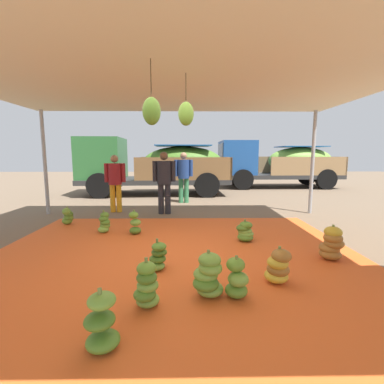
% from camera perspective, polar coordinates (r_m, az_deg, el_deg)
% --- Properties ---
extents(ground_plane, '(40.00, 40.00, 0.00)m').
position_cam_1_polar(ground_plane, '(7.58, -2.59, -5.06)').
color(ground_plane, brown).
extents(tarp_orange, '(6.35, 5.34, 0.01)m').
position_cam_1_polar(tarp_orange, '(4.71, -3.64, -13.19)').
color(tarp_orange, '#E05B23').
rests_on(tarp_orange, ground).
extents(tent_canopy, '(8.00, 7.00, 2.98)m').
position_cam_1_polar(tent_canopy, '(4.47, -4.05, 23.37)').
color(tent_canopy, '#9EA0A5').
rests_on(tent_canopy, ground).
extents(banana_bunch_0, '(0.41, 0.41, 0.56)m').
position_cam_1_polar(banana_bunch_0, '(2.73, -18.59, -24.80)').
color(banana_bunch_0, '#518428').
rests_on(banana_bunch_0, tarp_orange).
extents(banana_bunch_1, '(0.32, 0.34, 0.52)m').
position_cam_1_polar(banana_bunch_1, '(3.39, 9.43, -17.80)').
color(banana_bunch_1, '#60932D').
rests_on(banana_bunch_1, tarp_orange).
extents(banana_bunch_2, '(0.33, 0.33, 0.45)m').
position_cam_1_polar(banana_bunch_2, '(7.25, -24.79, -4.73)').
color(banana_bunch_2, '#60932D').
rests_on(banana_bunch_2, tarp_orange).
extents(banana_bunch_3, '(0.47, 0.46, 0.58)m').
position_cam_1_polar(banana_bunch_3, '(3.36, 3.45, -17.37)').
color(banana_bunch_3, '#75A83D').
rests_on(banana_bunch_3, tarp_orange).
extents(banana_bunch_4, '(0.35, 0.36, 0.58)m').
position_cam_1_polar(banana_bunch_4, '(3.18, -9.56, -19.13)').
color(banana_bunch_4, '#75A83D').
rests_on(banana_bunch_4, tarp_orange).
extents(banana_bunch_5, '(0.39, 0.38, 0.43)m').
position_cam_1_polar(banana_bunch_5, '(5.48, 11.16, -8.23)').
color(banana_bunch_5, '#518428').
rests_on(banana_bunch_5, tarp_orange).
extents(banana_bunch_6, '(0.33, 0.34, 0.50)m').
position_cam_1_polar(banana_bunch_6, '(6.22, -18.04, -6.24)').
color(banana_bunch_6, '#75A83D').
rests_on(banana_bunch_6, tarp_orange).
extents(banana_bunch_7, '(0.39, 0.40, 0.50)m').
position_cam_1_polar(banana_bunch_7, '(3.85, 17.75, -14.86)').
color(banana_bunch_7, gold).
rests_on(banana_bunch_7, tarp_orange).
extents(banana_bunch_8, '(0.42, 0.45, 0.57)m').
position_cam_1_polar(banana_bunch_8, '(4.98, 27.45, -9.74)').
color(banana_bunch_8, '#996628').
rests_on(banana_bunch_8, tarp_orange).
extents(banana_bunch_9, '(0.35, 0.35, 0.53)m').
position_cam_1_polar(banana_bunch_9, '(5.94, -11.99, -6.55)').
color(banana_bunch_9, '#477523').
rests_on(banana_bunch_9, tarp_orange).
extents(banana_bunch_10, '(0.37, 0.38, 0.47)m').
position_cam_1_polar(banana_bunch_10, '(4.13, -7.26, -13.45)').
color(banana_bunch_10, '#6B9E38').
rests_on(banana_bunch_10, tarp_orange).
extents(cargo_truck_main, '(6.31, 2.50, 2.40)m').
position_cam_1_polar(cargo_truck_main, '(11.73, -8.25, 5.71)').
color(cargo_truck_main, '#2D2D2D').
rests_on(cargo_truck_main, ground).
extents(cargo_truck_far, '(6.13, 2.41, 2.40)m').
position_cam_1_polar(cargo_truck_far, '(14.86, 17.41, 5.90)').
color(cargo_truck_far, '#2D2D2D').
rests_on(cargo_truck_far, ground).
extents(worker_0, '(0.62, 0.38, 1.69)m').
position_cam_1_polar(worker_0, '(8.27, -15.95, 2.66)').
color(worker_0, orange).
rests_on(worker_0, ground).
extents(worker_1, '(0.65, 0.40, 1.78)m').
position_cam_1_polar(worker_1, '(9.53, -1.79, 3.92)').
color(worker_1, '#337A4C').
rests_on(worker_1, ground).
extents(worker_2, '(0.65, 0.40, 1.78)m').
position_cam_1_polar(worker_2, '(7.74, -5.92, 2.97)').
color(worker_2, '#26262D').
rests_on(worker_2, ground).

